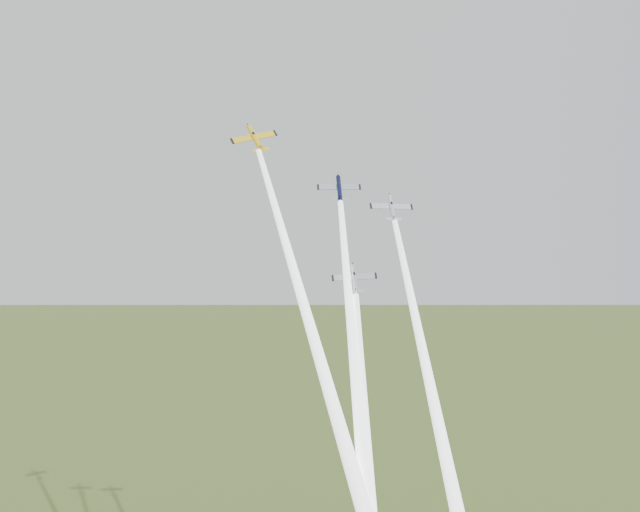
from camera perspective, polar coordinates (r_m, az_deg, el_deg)
The scene contains 8 objects.
plane_yellow at distance 141.08m, azimuth -4.64°, elevation 8.34°, with size 8.35×8.29×1.31m, color yellow, non-canonical shape.
smoke_trail_yellow at distance 115.58m, azimuth -0.89°, elevation -4.38°, with size 2.18×2.18×71.55m, color white, non-canonical shape.
plane_navy at distance 136.01m, azimuth 1.38°, elevation 4.82°, with size 7.46×7.41×1.17m, color #0B0F34, non-canonical shape.
smoke_trail_navy at distance 112.40m, azimuth 2.54°, elevation -8.47°, with size 2.18×2.18×67.97m, color white, non-canonical shape.
plane_silver_right at distance 139.64m, azimuth 5.14°, elevation 3.43°, with size 7.60×7.54×1.19m, color silver, non-canonical shape.
smoke_trail_silver_right at distance 117.99m, azimuth 7.84°, elevation -9.11°, with size 2.18×2.18×65.45m, color white, non-canonical shape.
plane_silver_low at distance 122.91m, azimuth 2.48°, elevation -1.63°, with size 6.98×6.92×1.09m, color #A6AEB4, non-canonical shape.
smoke_trail_silver_low at distance 106.54m, azimuth 3.34°, elevation -14.06°, with size 2.18×2.18×53.11m, color white, non-canonical shape.
Camera 1 is at (2.75, -133.48, 96.53)m, focal length 45.00 mm.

